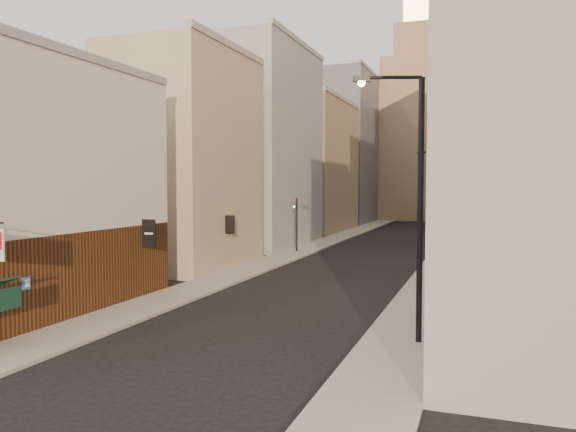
% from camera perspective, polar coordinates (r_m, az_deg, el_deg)
% --- Properties ---
extents(ground, '(360.00, 360.00, 0.00)m').
position_cam_1_polar(ground, '(16.14, -19.81, -19.51)').
color(ground, black).
rests_on(ground, ground).
extents(sidewalk_left, '(3.00, 140.00, 0.15)m').
position_cam_1_polar(sidewalk_left, '(68.65, 5.85, -1.93)').
color(sidewalk_left, gray).
rests_on(sidewalk_left, ground).
extents(sidewalk_right, '(3.00, 140.00, 0.15)m').
position_cam_1_polar(sidewalk_right, '(66.83, 16.76, -2.19)').
color(sidewalk_right, gray).
rests_on(sidewalk_right, ground).
extents(near_building_left, '(8.30, 23.04, 12.30)m').
position_cam_1_polar(near_building_left, '(28.98, -25.64, 2.56)').
color(near_building_left, '#502D15').
rests_on(near_building_left, ground).
extents(left_bldg_beige, '(8.00, 12.00, 16.00)m').
position_cam_1_polar(left_bldg_beige, '(43.25, -10.48, 5.55)').
color(left_bldg_beige, gray).
rests_on(left_bldg_beige, ground).
extents(left_bldg_grey, '(8.00, 16.00, 20.00)m').
position_cam_1_polar(left_bldg_grey, '(57.77, -2.51, 6.98)').
color(left_bldg_grey, '#949599').
rests_on(left_bldg_grey, ground).
extents(left_bldg_tan, '(8.00, 18.00, 17.00)m').
position_cam_1_polar(left_bldg_tan, '(74.68, 2.68, 4.97)').
color(left_bldg_tan, '#937555').
rests_on(left_bldg_tan, ground).
extents(left_bldg_wingrid, '(8.00, 20.00, 24.00)m').
position_cam_1_polar(left_bldg_wingrid, '(94.15, 6.21, 6.71)').
color(left_bldg_wingrid, gray).
rests_on(left_bldg_wingrid, ground).
extents(right_bldg_grey, '(8.00, 16.00, 16.00)m').
position_cam_1_polar(right_bldg_grey, '(23.68, 25.61, 7.29)').
color(right_bldg_grey, '#949599').
rests_on(right_bldg_grey, ground).
extents(right_bldg_beige, '(8.00, 16.00, 20.00)m').
position_cam_1_polar(right_bldg_beige, '(41.73, 23.00, 8.19)').
color(right_bldg_beige, gray).
rests_on(right_bldg_beige, ground).
extents(right_bldg_wingrid, '(8.00, 20.00, 26.00)m').
position_cam_1_polar(right_bldg_wingrid, '(61.91, 21.90, 9.29)').
color(right_bldg_wingrid, gray).
rests_on(right_bldg_wingrid, ground).
extents(highrise, '(21.00, 23.00, 51.20)m').
position_cam_1_polar(highrise, '(91.97, 25.16, 15.12)').
color(highrise, gray).
rests_on(highrise, ground).
extents(clock_tower, '(14.00, 14.00, 44.90)m').
position_cam_1_polar(clock_tower, '(104.64, 13.72, 9.38)').
color(clock_tower, '#937555').
rests_on(clock_tower, ground).
extents(white_tower, '(8.00, 8.00, 41.50)m').
position_cam_1_polar(white_tower, '(90.34, 19.91, 10.91)').
color(white_tower, silver).
rests_on(white_tower, ground).
extents(streetlamp_near, '(2.59, 1.07, 10.27)m').
position_cam_1_polar(streetlamp_near, '(21.79, 12.62, 2.29)').
color(streetlamp_near, black).
rests_on(streetlamp_near, ground).
extents(streetlamp_mid, '(2.11, 1.03, 8.54)m').
position_cam_1_polar(streetlamp_mid, '(40.41, 15.35, 1.23)').
color(streetlamp_mid, black).
rests_on(streetlamp_mid, ground).
extents(traffic_light_left, '(0.59, 0.52, 5.00)m').
position_cam_1_polar(traffic_light_left, '(50.83, 0.89, 0.17)').
color(traffic_light_left, black).
rests_on(traffic_light_left, ground).
extents(traffic_light_right, '(0.67, 0.67, 5.00)m').
position_cam_1_polar(traffic_light_right, '(50.73, 16.56, 0.35)').
color(traffic_light_right, black).
rests_on(traffic_light_right, ground).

